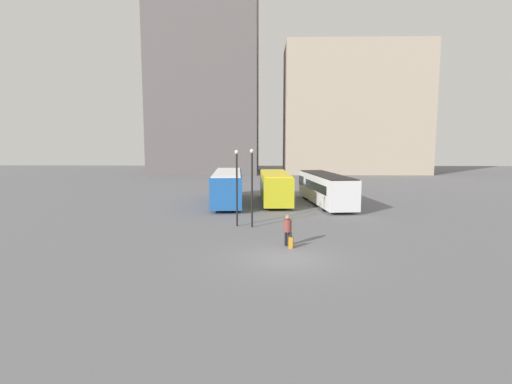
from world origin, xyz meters
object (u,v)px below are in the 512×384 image
at_px(bus_0, 228,186).
at_px(lamp_post_0, 252,181).
at_px(suitcase, 291,242).
at_px(bus_2, 325,188).
at_px(bus_1, 275,186).
at_px(traveler, 288,228).
at_px(lamp_post_1, 237,181).

bearing_deg(bus_0, lamp_post_0, -170.21).
bearing_deg(suitcase, bus_0, 27.56).
bearing_deg(lamp_post_0, suitcase, -66.66).
bearing_deg(bus_2, bus_1, 71.43).
bearing_deg(traveler, bus_0, 27.52).
bearing_deg(bus_1, lamp_post_0, 168.46).
xyz_separation_m(bus_0, lamp_post_0, (2.67, -10.80, 1.48)).
xyz_separation_m(bus_1, lamp_post_1, (-2.81, -10.82, 1.51)).
distance_m(bus_0, lamp_post_1, 10.70).
bearing_deg(suitcase, traveler, 28.94).
bearing_deg(suitcase, lamp_post_1, 41.01).
bearing_deg(bus_1, traveler, 178.71).
xyz_separation_m(suitcase, lamp_post_1, (-3.30, 5.60, 2.75)).
relative_size(bus_2, lamp_post_0, 2.26).
relative_size(bus_1, bus_2, 0.86).
relative_size(bus_2, traveler, 6.91).
bearing_deg(bus_0, lamp_post_1, -175.18).
xyz_separation_m(bus_1, lamp_post_0, (-1.78, -11.15, 1.55)).
distance_m(traveler, suitcase, 0.87).
bearing_deg(bus_2, lamp_post_0, 141.02).
distance_m(bus_1, lamp_post_0, 11.39).
relative_size(suitcase, lamp_post_0, 0.17).
xyz_separation_m(bus_1, suitcase, (0.49, -16.42, -1.24)).
xyz_separation_m(bus_0, suitcase, (4.94, -16.07, -1.30)).
distance_m(traveler, lamp_post_0, 5.62).
xyz_separation_m(traveler, lamp_post_1, (-3.14, 5.11, 2.05)).
bearing_deg(traveler, suitcase, -151.06).
xyz_separation_m(bus_2, lamp_post_0, (-6.34, -10.23, 1.58)).
xyz_separation_m(traveler, lamp_post_0, (-2.11, 4.78, 2.09)).
xyz_separation_m(bus_1, bus_2, (4.56, -0.92, -0.03)).
distance_m(bus_0, bus_2, 9.03).
bearing_deg(bus_0, bus_1, -89.67).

